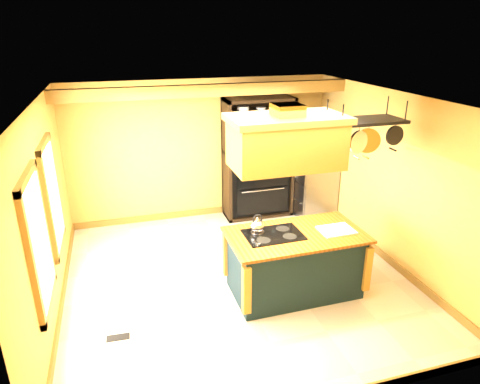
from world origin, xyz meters
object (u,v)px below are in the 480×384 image
hutch (257,171)px  refrigerator (313,176)px  range_hood (286,140)px  pot_rack (365,128)px  kitchen_island (294,262)px

hutch → refrigerator: bearing=-18.2°
refrigerator → hutch: 1.11m
hutch → range_hood: bearing=-101.7°
range_hood → refrigerator: 3.26m
range_hood → hutch: bearing=78.3°
pot_rack → refrigerator: pot_rack is taller
refrigerator → pot_rack: bearing=-102.1°
pot_rack → hutch: (-0.53, 2.78, -1.43)m
kitchen_island → refrigerator: bearing=59.0°
kitchen_island → refrigerator: refrigerator is taller
pot_rack → kitchen_island: bearing=-179.9°
kitchen_island → pot_rack: pot_rack is taller
refrigerator → range_hood: bearing=-123.7°
hutch → pot_rack: bearing=-79.3°
kitchen_island → range_hood: bearing=179.5°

